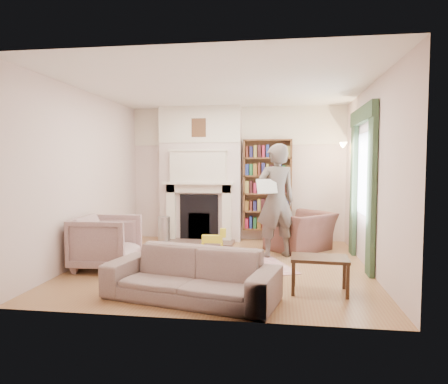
# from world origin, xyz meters

# --- Properties ---
(floor) EXTENTS (4.50, 4.50, 0.00)m
(floor) POSITION_xyz_m (0.00, 0.00, 0.00)
(floor) COLOR #93613B
(floor) RESTS_ON ground
(ceiling) EXTENTS (4.50, 4.50, 0.00)m
(ceiling) POSITION_xyz_m (0.00, 0.00, 2.80)
(ceiling) COLOR white
(ceiling) RESTS_ON wall_back
(wall_back) EXTENTS (4.50, 0.00, 4.50)m
(wall_back) POSITION_xyz_m (0.00, 2.25, 1.40)
(wall_back) COLOR beige
(wall_back) RESTS_ON floor
(wall_front) EXTENTS (4.50, 0.00, 4.50)m
(wall_front) POSITION_xyz_m (0.00, -2.25, 1.40)
(wall_front) COLOR beige
(wall_front) RESTS_ON floor
(wall_left) EXTENTS (0.00, 4.50, 4.50)m
(wall_left) POSITION_xyz_m (-2.25, 0.00, 1.40)
(wall_left) COLOR beige
(wall_left) RESTS_ON floor
(wall_right) EXTENTS (0.00, 4.50, 4.50)m
(wall_right) POSITION_xyz_m (2.25, 0.00, 1.40)
(wall_right) COLOR beige
(wall_right) RESTS_ON floor
(fireplace) EXTENTS (1.70, 0.58, 2.80)m
(fireplace) POSITION_xyz_m (-0.75, 2.05, 1.39)
(fireplace) COLOR beige
(fireplace) RESTS_ON floor
(bookcase) EXTENTS (1.00, 0.24, 1.85)m
(bookcase) POSITION_xyz_m (0.65, 2.12, 1.18)
(bookcase) COLOR brown
(bookcase) RESTS_ON floor
(window) EXTENTS (0.02, 0.90, 1.30)m
(window) POSITION_xyz_m (2.23, 0.40, 1.45)
(window) COLOR silver
(window) RESTS_ON wall_right
(curtain_left) EXTENTS (0.07, 0.32, 2.40)m
(curtain_left) POSITION_xyz_m (2.20, -0.30, 1.20)
(curtain_left) COLOR #2E462D
(curtain_left) RESTS_ON floor
(curtain_right) EXTENTS (0.07, 0.32, 2.40)m
(curtain_right) POSITION_xyz_m (2.20, 1.10, 1.20)
(curtain_right) COLOR #2E462D
(curtain_right) RESTS_ON floor
(pelmet) EXTENTS (0.09, 1.70, 0.24)m
(pelmet) POSITION_xyz_m (2.19, 0.40, 2.38)
(pelmet) COLOR #2E462D
(pelmet) RESTS_ON wall_right
(wall_sconce) EXTENTS (0.20, 0.24, 0.24)m
(wall_sconce) POSITION_xyz_m (2.03, 1.50, 1.90)
(wall_sconce) COLOR gold
(wall_sconce) RESTS_ON wall_right
(rug) EXTENTS (2.98, 2.70, 0.01)m
(rug) POSITION_xyz_m (-0.26, -0.03, 0.01)
(rug) COLOR beige
(rug) RESTS_ON floor
(armchair_reading) EXTENTS (1.45, 1.45, 0.71)m
(armchair_reading) POSITION_xyz_m (1.29, 1.29, 0.35)
(armchair_reading) COLOR #452E25
(armchair_reading) RESTS_ON floor
(armchair_left) EXTENTS (0.93, 0.90, 0.82)m
(armchair_left) POSITION_xyz_m (-1.73, -0.46, 0.41)
(armchair_left) COLOR #BCAC9B
(armchair_left) RESTS_ON floor
(sofa) EXTENTS (2.17, 1.23, 0.60)m
(sofa) POSITION_xyz_m (-0.13, -1.66, 0.30)
(sofa) COLOR gray
(sofa) RESTS_ON floor
(man_reading) EXTENTS (0.84, 0.72, 1.95)m
(man_reading) POSITION_xyz_m (0.84, 0.69, 0.98)
(man_reading) COLOR #594F47
(man_reading) RESTS_ON floor
(newspaper) EXTENTS (0.37, 0.24, 0.24)m
(newspaper) POSITION_xyz_m (0.69, 0.49, 1.24)
(newspaper) COLOR silver
(newspaper) RESTS_ON man_reading
(coffee_table) EXTENTS (0.72, 0.49, 0.45)m
(coffee_table) POSITION_xyz_m (1.41, -1.17, 0.23)
(coffee_table) COLOR #322211
(coffee_table) RESTS_ON floor
(paraffin_heater) EXTENTS (0.30, 0.30, 0.55)m
(paraffin_heater) POSITION_xyz_m (-1.41, 1.55, 0.28)
(paraffin_heater) COLOR #B1B3B9
(paraffin_heater) RESTS_ON floor
(rocking_horse) EXTENTS (0.57, 0.25, 0.49)m
(rocking_horse) POSITION_xyz_m (-0.25, 0.59, 0.25)
(rocking_horse) COLOR gold
(rocking_horse) RESTS_ON rug
(board_game) EXTENTS (0.43, 0.43, 0.03)m
(board_game) POSITION_xyz_m (-0.15, 0.03, 0.03)
(board_game) COLOR #D8D44C
(board_game) RESTS_ON rug
(game_box_lid) EXTENTS (0.34, 0.28, 0.05)m
(game_box_lid) POSITION_xyz_m (-1.09, -0.35, 0.04)
(game_box_lid) COLOR #A82E13
(game_box_lid) RESTS_ON rug
(comic_annuals) EXTENTS (0.64, 0.32, 0.02)m
(comic_annuals) POSITION_xyz_m (0.19, -0.41, 0.02)
(comic_annuals) COLOR red
(comic_annuals) RESTS_ON rug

